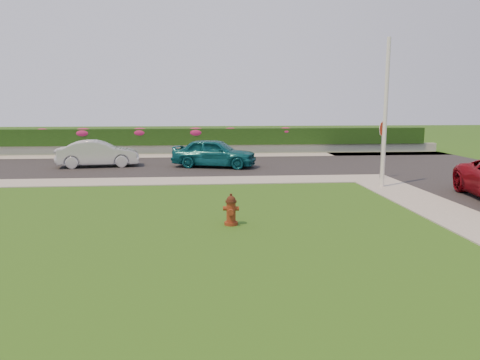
{
  "coord_description": "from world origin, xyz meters",
  "views": [
    {
      "loc": [
        -0.64,
        -11.33,
        3.37
      ],
      "look_at": [
        0.65,
        3.67,
        0.9
      ],
      "focal_mm": 35.0,
      "sensor_mm": 36.0,
      "label": 1
    }
  ],
  "objects": [
    {
      "name": "flower_clump_e",
      "position": [
        1.44,
        20.5,
        1.5
      ],
      "size": [
        1.03,
        0.66,
        0.51
      ],
      "primitive_type": "ellipsoid",
      "color": "#B21E65",
      "rests_on": "hedge"
    },
    {
      "name": "utility_pole",
      "position": [
        6.7,
        6.79,
        2.95
      ],
      "size": [
        0.16,
        0.16,
        5.91
      ],
      "primitive_type": "cylinder",
      "color": "silver",
      "rests_on": "ground"
    },
    {
      "name": "sedan_silver",
      "position": [
        -6.05,
        13.98,
        0.74
      ],
      "size": [
        4.41,
        2.06,
        1.4
      ],
      "primitive_type": "imported",
      "rotation": [
        0.0,
        0.0,
        1.71
      ],
      "color": "#B5B9BE",
      "rests_on": "street_far"
    },
    {
      "name": "flower_clump_a",
      "position": [
        -10.96,
        20.5,
        1.5
      ],
      "size": [
        1.02,
        0.65,
        0.51
      ],
      "primitive_type": "ellipsoid",
      "color": "#B21E65",
      "rests_on": "hedge"
    },
    {
      "name": "sidewalk_far",
      "position": [
        -6.0,
        9.0,
        0.02
      ],
      "size": [
        24.0,
        2.0,
        0.04
      ],
      "primitive_type": "cube",
      "color": "gray",
      "rests_on": "ground"
    },
    {
      "name": "fire_hydrant",
      "position": [
        0.2,
        1.39,
        0.42
      ],
      "size": [
        0.46,
        0.43,
        0.89
      ],
      "rotation": [
        0.0,
        0.0,
        -0.12
      ],
      "color": "#4B100B",
      "rests_on": "ground"
    },
    {
      "name": "flower_clump_d",
      "position": [
        -0.91,
        20.5,
        1.43
      ],
      "size": [
        1.34,
        0.86,
        0.67
      ],
      "primitive_type": "ellipsoid",
      "color": "#B21E65",
      "rests_on": "hedge"
    },
    {
      "name": "ground",
      "position": [
        0.0,
        0.0,
        0.0
      ],
      "size": [
        120.0,
        120.0,
        0.0
      ],
      "primitive_type": "plane",
      "color": "black",
      "rests_on": "ground"
    },
    {
      "name": "street_far",
      "position": [
        -5.0,
        14.0,
        0.02
      ],
      "size": [
        26.0,
        8.0,
        0.04
      ],
      "primitive_type": "cube",
      "color": "black",
      "rests_on": "ground"
    },
    {
      "name": "flower_clump_b",
      "position": [
        -8.34,
        20.5,
        1.43
      ],
      "size": [
        1.35,
        0.87,
        0.67
      ],
      "primitive_type": "ellipsoid",
      "color": "#B21E65",
      "rests_on": "hedge"
    },
    {
      "name": "hedge",
      "position": [
        -1.0,
        20.6,
        1.15
      ],
      "size": [
        32.0,
        0.9,
        1.1
      ],
      "primitive_type": "cube",
      "color": "black",
      "rests_on": "retaining_wall"
    },
    {
      "name": "stop_sign",
      "position": [
        7.49,
        8.97,
        1.95
      ],
      "size": [
        0.52,
        0.52,
        2.62
      ],
      "rotation": [
        0.0,
        0.0,
        0.39
      ],
      "color": "slate",
      "rests_on": "ground"
    },
    {
      "name": "retaining_wall",
      "position": [
        -1.0,
        20.5,
        0.3
      ],
      "size": [
        34.0,
        0.4,
        0.6
      ],
      "primitive_type": "cube",
      "color": "gray",
      "rests_on": "ground"
    },
    {
      "name": "curb_corner",
      "position": [
        7.0,
        9.0,
        0.02
      ],
      "size": [
        2.0,
        2.0,
        0.04
      ],
      "primitive_type": "cube",
      "color": "gray",
      "rests_on": "ground"
    },
    {
      "name": "flower_clump_f",
      "position": [
        5.24,
        20.5,
        1.47
      ],
      "size": [
        1.14,
        0.73,
        0.57
      ],
      "primitive_type": "ellipsoid",
      "color": "#B21E65",
      "rests_on": "hedge"
    },
    {
      "name": "flower_clump_c",
      "position": [
        -4.64,
        20.5,
        1.44
      ],
      "size": [
        1.29,
        0.83,
        0.65
      ],
      "primitive_type": "ellipsoid",
      "color": "#B21E65",
      "rests_on": "hedge"
    },
    {
      "name": "sedan_teal",
      "position": [
        0.11,
        13.27,
        0.79
      ],
      "size": [
        4.75,
        2.99,
        1.51
      ],
      "primitive_type": "imported",
      "rotation": [
        0.0,
        0.0,
        1.27
      ],
      "color": "#0C505B",
      "rests_on": "street_far"
    },
    {
      "name": "sidewalk_beyond",
      "position": [
        -1.0,
        19.0,
        0.02
      ],
      "size": [
        34.0,
        2.0,
        0.04
      ],
      "primitive_type": "cube",
      "color": "gray",
      "rests_on": "ground"
    }
  ]
}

